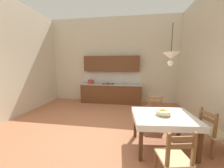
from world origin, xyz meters
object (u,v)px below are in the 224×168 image
at_px(fruit_bowl, 163,112).
at_px(pendant_lamp, 171,56).
at_px(dining_chair_window_side, 212,133).
at_px(dining_chair_kitchen_side, 155,113).
at_px(dining_table, 163,121).
at_px(dining_chair_camera_side, 174,159).
at_px(kitchen_cabinetry, 111,85).

xyz_separation_m(fruit_bowl, pendant_lamp, (0.06, -0.06, 1.16)).
height_order(dining_chair_window_side, fruit_bowl, dining_chair_window_side).
relative_size(dining_chair_kitchen_side, pendant_lamp, 1.16).
height_order(dining_table, dining_chair_window_side, dining_chair_window_side).
bearing_deg(dining_chair_window_side, dining_chair_kitchen_side, 135.29).
xyz_separation_m(dining_chair_camera_side, pendant_lamp, (0.09, 0.86, 1.53)).
relative_size(kitchen_cabinetry, dining_table, 2.11).
relative_size(dining_chair_camera_side, pendant_lamp, 1.16).
bearing_deg(dining_chair_window_side, kitchen_cabinetry, 128.64).
relative_size(kitchen_cabinetry, dining_chair_window_side, 3.06).
relative_size(dining_table, pendant_lamp, 1.68).
bearing_deg(fruit_bowl, dining_table, -11.41).
bearing_deg(fruit_bowl, dining_chair_kitchen_side, 89.01).
distance_m(dining_table, dining_chair_camera_side, 0.94).
bearing_deg(dining_chair_kitchen_side, dining_table, -90.21).
xyz_separation_m(kitchen_cabinetry, dining_table, (1.66, -3.26, -0.23)).
xyz_separation_m(dining_chair_window_side, dining_chair_camera_side, (-1.00, -0.90, 0.00)).
xyz_separation_m(kitchen_cabinetry, fruit_bowl, (1.65, -3.26, -0.04)).
bearing_deg(kitchen_cabinetry, dining_chair_window_side, -51.36).
bearing_deg(kitchen_cabinetry, dining_table, -63.03).
height_order(dining_chair_window_side, dining_chair_kitchen_side, same).
height_order(dining_table, pendant_lamp, pendant_lamp).
distance_m(dining_chair_camera_side, fruit_bowl, 1.00).
relative_size(dining_chair_window_side, fruit_bowl, 3.10).
height_order(dining_chair_kitchen_side, fruit_bowl, dining_chair_kitchen_side).
bearing_deg(dining_chair_camera_side, kitchen_cabinetry, 111.20).
bearing_deg(dining_chair_kitchen_side, dining_chair_camera_side, -91.24).
bearing_deg(kitchen_cabinetry, dining_chair_kitchen_side, -54.50).
bearing_deg(pendant_lamp, dining_table, 131.23).
distance_m(kitchen_cabinetry, dining_chair_camera_side, 4.51).
bearing_deg(dining_table, dining_chair_camera_side, -92.29).
bearing_deg(dining_chair_window_side, dining_table, 178.80).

